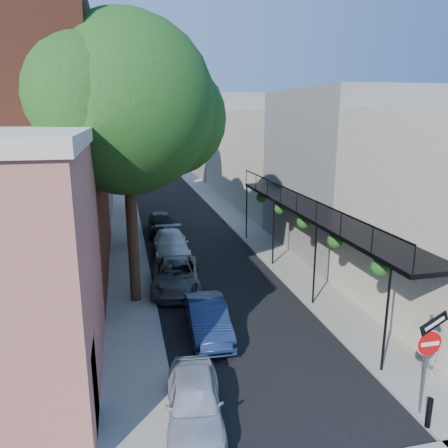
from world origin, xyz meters
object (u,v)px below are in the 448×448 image
oak_mid (132,126)px  parked_car_c (176,275)px  bollard (429,413)px  oak_near (137,109)px  parked_car_d (171,244)px  parked_car_b (208,319)px  parked_car_e (161,223)px  parked_car_a (194,401)px  sign_post (429,347)px  oak_far (129,106)px  pedestrian (431,345)px

oak_mid → parked_car_c: bearing=-78.6°
bollard → oak_near: size_ratio=0.07×
oak_near → parked_car_d: bearing=73.1°
parked_car_b → parked_car_e: bearing=93.8°
parked_car_a → parked_car_c: (0.63, 8.87, 0.04)m
sign_post → oak_mid: size_ratio=0.29×
oak_far → parked_car_e: (1.56, -6.53, -7.56)m
bollard → parked_car_c: size_ratio=0.17×
sign_post → parked_car_a: sign_post is taller
oak_near → parked_car_d: 9.32m
parked_car_d → pedestrian: 14.72m
oak_near → parked_car_d: (1.72, 5.64, -7.22)m
parked_car_d → oak_far: bearing=100.5°
parked_car_b → parked_car_c: parked_car_c is taller
bollard → parked_car_c: bearing=115.2°
oak_mid → parked_car_a: size_ratio=2.88×
oak_near → parked_car_b: (1.97, -3.73, -7.25)m
bollard → parked_car_d: parked_car_d is taller
bollard → oak_mid: 19.96m
parked_car_a → parked_car_e: (0.81, 18.56, 0.10)m
oak_mid → parked_car_c: (1.45, -7.19, -6.42)m
oak_near → oak_mid: size_ratio=1.12×
bollard → oak_mid: oak_mid is taller
parked_car_b → pedestrian: size_ratio=2.16×
bollard → parked_car_b: 7.47m
sign_post → parked_car_d: 15.75m
parked_car_c → parked_car_d: parked_car_d is taller
parked_car_d → bollard: bearing=-71.3°
parked_car_e → pedestrian: bearing=-68.6°
bollard → parked_car_d: size_ratio=0.18×
sign_post → oak_far: (-6.51, 26.30, 6.22)m
bollard → pedestrian: (1.60, 2.07, 0.49)m
sign_post → oak_near: bearing=125.1°
parked_car_a → parked_car_b: (1.20, 4.36, 0.03)m
oak_near → parked_car_c: size_ratio=2.48×
bollard → oak_far: (-6.35, 26.77, 7.74)m
sign_post → parked_car_e: (-4.95, 19.77, -1.34)m
oak_near → parked_car_e: 12.80m
oak_far → parked_car_c: oak_far is taller
oak_mid → oak_near: bearing=-89.6°
bollard → parked_car_b: bearing=126.1°
parked_car_a → parked_car_b: parked_car_b is taller
oak_near → parked_car_c: (1.40, 0.78, -7.24)m
bollard → oak_near: bearing=123.1°
oak_far → parked_car_a: 26.25m
sign_post → oak_near: (-6.53, 9.29, 5.84)m
sign_post → oak_far: 27.80m
bollard → parked_car_c: (-4.97, 10.54, 0.12)m
parked_car_e → parked_car_d: bearing=-86.4°
parked_car_e → parked_car_b: bearing=-86.5°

